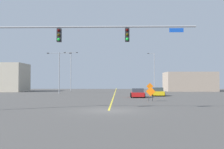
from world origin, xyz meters
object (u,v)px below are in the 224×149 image
at_px(traffic_signal_assembly, 62,41).
at_px(car_yellow_approaching, 157,92).
at_px(street_lamp_far_left, 154,70).
at_px(street_lamp_mid_right, 71,68).
at_px(construction_sign_left_shoulder, 150,87).
at_px(car_red_distant, 137,93).
at_px(street_lamp_mid_left, 59,69).
at_px(construction_sign_right_lane, 151,92).

relative_size(traffic_signal_assembly, car_yellow_approaching, 3.86).
distance_m(street_lamp_far_left, street_lamp_mid_right, 21.25).
bearing_deg(street_lamp_mid_right, construction_sign_left_shoulder, -29.51).
relative_size(street_lamp_far_left, car_red_distant, 2.51).
bearing_deg(car_red_distant, street_lamp_mid_right, 119.76).
relative_size(street_lamp_mid_right, car_yellow_approaching, 2.23).
height_order(street_lamp_far_left, car_yellow_approaching, street_lamp_far_left).
bearing_deg(street_lamp_far_left, street_lamp_mid_left, -138.30).
distance_m(traffic_signal_assembly, car_yellow_approaching, 25.15).
xyz_separation_m(street_lamp_far_left, car_yellow_approaching, (-2.89, -26.44, -4.64)).
bearing_deg(street_lamp_mid_right, street_lamp_mid_left, -90.63).
xyz_separation_m(construction_sign_right_lane, construction_sign_left_shoulder, (2.48, 22.26, 0.23)).
relative_size(traffic_signal_assembly, construction_sign_left_shoulder, 7.87).
bearing_deg(construction_sign_right_lane, traffic_signal_assembly, -128.33).
relative_size(traffic_signal_assembly, street_lamp_far_left, 1.66).
bearing_deg(street_lamp_far_left, traffic_signal_assembly, -105.47).
relative_size(construction_sign_right_lane, car_red_distant, 0.43).
height_order(street_lamp_mid_left, car_red_distant, street_lamp_mid_left).
height_order(street_lamp_mid_right, car_red_distant, street_lamp_mid_right).
xyz_separation_m(street_lamp_far_left, construction_sign_right_lane, (-5.37, -38.47, -4.23)).
xyz_separation_m(street_lamp_mid_left, construction_sign_left_shoulder, (17.52, 1.98, -3.51)).
height_order(construction_sign_left_shoulder, car_yellow_approaching, construction_sign_left_shoulder).
height_order(traffic_signal_assembly, car_red_distant, traffic_signal_assembly).
bearing_deg(construction_sign_left_shoulder, street_lamp_far_left, 79.91).
bearing_deg(street_lamp_mid_left, construction_sign_left_shoulder, 6.43).
bearing_deg(street_lamp_far_left, street_lamp_mid_right, -162.58).
bearing_deg(construction_sign_right_lane, street_lamp_mid_right, 114.91).
bearing_deg(construction_sign_left_shoulder, traffic_signal_assembly, -108.06).
bearing_deg(car_yellow_approaching, construction_sign_right_lane, -101.65).
bearing_deg(construction_sign_left_shoulder, street_lamp_mid_left, -173.57).
relative_size(street_lamp_far_left, street_lamp_mid_left, 1.23).
bearing_deg(construction_sign_left_shoulder, construction_sign_right_lane, -96.36).
relative_size(traffic_signal_assembly, street_lamp_mid_left, 2.04).
xyz_separation_m(street_lamp_mid_left, car_yellow_approaching, (17.52, -8.26, -4.16)).
bearing_deg(street_lamp_far_left, construction_sign_left_shoulder, -100.09).
bearing_deg(construction_sign_right_lane, car_yellow_approaching, 78.35).
xyz_separation_m(traffic_signal_assembly, construction_sign_right_lane, (8.12, 10.28, -4.33)).
distance_m(street_lamp_far_left, construction_sign_left_shoulder, 16.94).
height_order(traffic_signal_assembly, street_lamp_far_left, street_lamp_far_left).
bearing_deg(construction_sign_left_shoulder, car_red_distant, -103.37).
relative_size(street_lamp_far_left, car_yellow_approaching, 2.33).
relative_size(street_lamp_mid_right, construction_sign_left_shoulder, 4.55).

